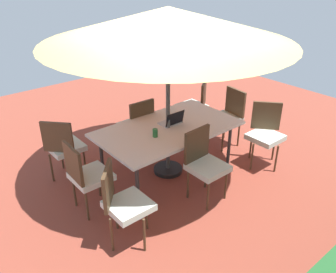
# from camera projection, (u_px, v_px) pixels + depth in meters

# --- Properties ---
(ground_plane) EXTENTS (10.00, 10.00, 0.02)m
(ground_plane) POSITION_uv_depth(u_px,v_px,m) (168.00, 171.00, 5.42)
(ground_plane) COLOR brown
(dining_table) EXTENTS (2.06, 1.18, 0.75)m
(dining_table) POSITION_uv_depth(u_px,v_px,m) (168.00, 130.00, 5.10)
(dining_table) COLOR silver
(dining_table) RESTS_ON ground_plane
(patio_umbrella) EXTENTS (3.30, 3.30, 2.41)m
(patio_umbrella) POSITION_uv_depth(u_px,v_px,m) (168.00, 25.00, 4.42)
(patio_umbrella) COLOR #4C4C4C
(patio_umbrella) RESTS_ON ground_plane
(chair_east) EXTENTS (0.47, 0.46, 0.98)m
(chair_east) POSITION_uv_depth(u_px,v_px,m) (86.00, 174.00, 4.36)
(chair_east) COLOR silver
(chair_east) RESTS_ON ground_plane
(chair_north) EXTENTS (0.46, 0.47, 0.98)m
(chair_north) POSITION_uv_depth(u_px,v_px,m) (205.00, 162.00, 4.61)
(chair_north) COLOR silver
(chair_north) RESTS_ON ground_plane
(chair_northeast) EXTENTS (0.59, 0.58, 0.98)m
(chair_northeast) POSITION_uv_depth(u_px,v_px,m) (123.00, 201.00, 3.87)
(chair_northeast) COLOR silver
(chair_northeast) RESTS_ON ground_plane
(chair_southeast) EXTENTS (0.59, 0.59, 0.98)m
(chair_southeast) POSITION_uv_depth(u_px,v_px,m) (64.00, 145.00, 5.01)
(chair_southeast) COLOR silver
(chair_southeast) RESTS_ON ground_plane
(chair_south) EXTENTS (0.46, 0.47, 0.98)m
(chair_south) POSITION_uv_depth(u_px,v_px,m) (137.00, 124.00, 5.64)
(chair_south) COLOR silver
(chair_south) RESTS_ON ground_plane
(chair_northwest) EXTENTS (0.59, 0.58, 0.98)m
(chair_northwest) POSITION_uv_depth(u_px,v_px,m) (265.00, 132.00, 5.39)
(chair_northwest) COLOR silver
(chair_northwest) RESTS_ON ground_plane
(chair_southwest) EXTENTS (0.58, 0.58, 0.98)m
(chair_southwest) POSITION_uv_depth(u_px,v_px,m) (195.00, 104.00, 6.39)
(chair_southwest) COLOR silver
(chair_southwest) RESTS_ON ground_plane
(chair_west) EXTENTS (0.48, 0.47, 0.98)m
(chair_west) POSITION_uv_depth(u_px,v_px,m) (228.00, 115.00, 5.96)
(chair_west) COLOR silver
(chair_west) RESTS_ON ground_plane
(laptop) EXTENTS (0.32, 0.25, 0.21)m
(laptop) POSITION_uv_depth(u_px,v_px,m) (172.00, 121.00, 5.15)
(laptop) COLOR #B7B7BC
(laptop) RESTS_ON dining_table
(cup) EXTENTS (0.07, 0.07, 0.12)m
(cup) POSITION_uv_depth(u_px,v_px,m) (155.00, 133.00, 4.79)
(cup) COLOR #286B33
(cup) RESTS_ON dining_table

